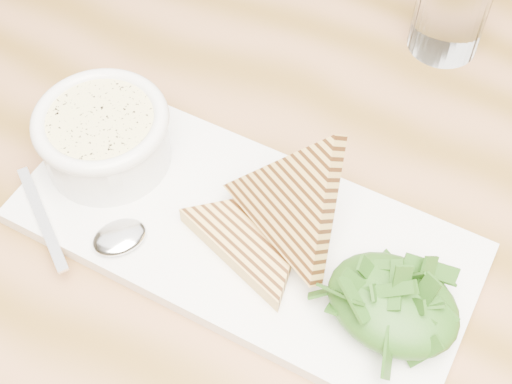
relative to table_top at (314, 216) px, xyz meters
The scene contains 13 objects.
table_top is the anchor object (origin of this frame).
table_leg_bl 0.73m from the table_top, 147.57° to the left, with size 0.06×0.06×0.70m, color #A46F45.
platter 0.08m from the table_top, 118.01° to the right, with size 0.42×0.19×0.02m, color white.
soup_bowl 0.21m from the table_top, 159.67° to the right, with size 0.12×0.12×0.05m, color white.
soup 0.22m from the table_top, 159.67° to the right, with size 0.10×0.10×0.01m, color beige.
bowl_rim 0.22m from the table_top, 159.67° to the right, with size 0.13×0.13×0.01m, color white.
sandwich_flat 0.09m from the table_top, 104.80° to the right, with size 0.15×0.15×0.02m, color tan, non-canonical shape.
sandwich_lean 0.10m from the table_top, 87.89° to the right, with size 0.15×0.15×0.08m, color tan, non-canonical shape.
salad_base 0.15m from the table_top, 32.99° to the right, with size 0.11×0.09×0.04m, color #113C10.
arugula_pile 0.15m from the table_top, 32.99° to the right, with size 0.11×0.10×0.05m, color #3D6B1E, non-canonical shape.
spoon_bowl 0.19m from the table_top, 131.18° to the right, with size 0.04×0.05×0.01m, color silver.
spoon_handle 0.26m from the table_top, 140.49° to the right, with size 0.12×0.01×0.00m, color silver.
glass_near 0.28m from the table_top, 88.08° to the left, with size 0.08×0.08×0.12m, color white.
Camera 1 is at (-0.03, -0.16, 1.31)m, focal length 50.00 mm.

